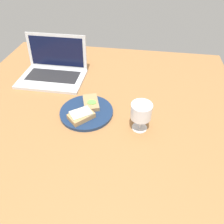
% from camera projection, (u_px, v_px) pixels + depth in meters
% --- Properties ---
extents(wooden_table, '(1.40, 1.40, 0.03)m').
position_uv_depth(wooden_table, '(95.00, 115.00, 1.04)').
color(wooden_table, '#9E6B3D').
rests_on(wooden_table, ground).
extents(plate, '(0.25, 0.25, 0.01)m').
position_uv_depth(plate, '(87.00, 112.00, 1.02)').
color(plate, navy).
rests_on(plate, wooden_table).
extents(sandwich_with_cheese, '(0.13, 0.13, 0.03)m').
position_uv_depth(sandwich_with_cheese, '(81.00, 115.00, 0.96)').
color(sandwich_with_cheese, '#A88456').
rests_on(sandwich_with_cheese, plate).
extents(sandwich_with_cucumber, '(0.10, 0.13, 0.02)m').
position_uv_depth(sandwich_with_cucumber, '(91.00, 103.00, 1.04)').
color(sandwich_with_cucumber, '#A88456').
rests_on(sandwich_with_cucumber, plate).
extents(wine_glass, '(0.09, 0.09, 0.13)m').
position_uv_depth(wine_glass, '(141.00, 112.00, 0.89)').
color(wine_glass, white).
rests_on(wine_glass, wooden_table).
extents(laptop, '(0.36, 0.26, 0.21)m').
position_uv_depth(laptop, '(54.00, 70.00, 1.24)').
color(laptop, silver).
rests_on(laptop, wooden_table).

